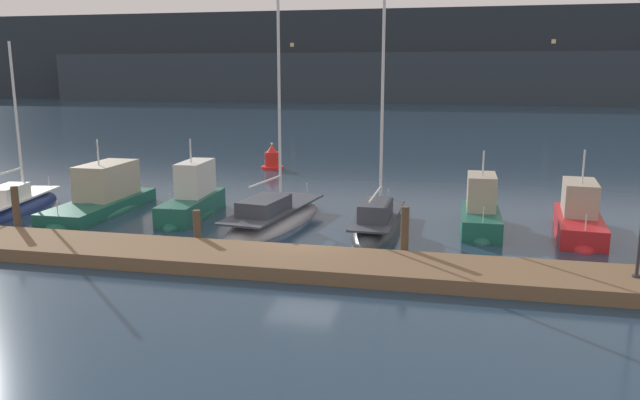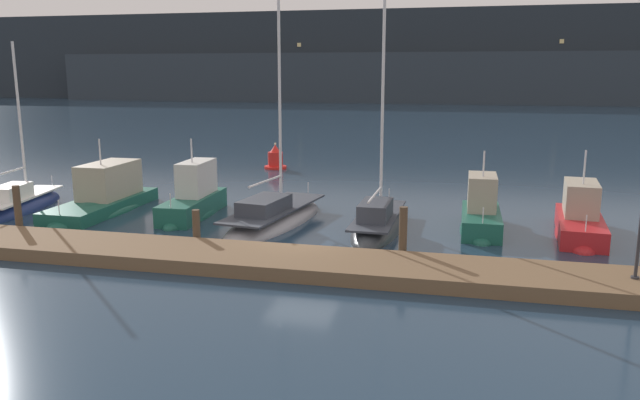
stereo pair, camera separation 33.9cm
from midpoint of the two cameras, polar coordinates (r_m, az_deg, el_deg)
ground_plane at (r=22.93m, az=-1.28°, el=-4.40°), size 400.00×400.00×0.00m
dock at (r=20.61m, az=-2.99°, el=-5.64°), size 46.55×2.80×0.45m
mooring_pile_1 at (r=27.11m, az=-25.58°, el=-0.88°), size 0.28×0.28×1.99m
mooring_pile_2 at (r=23.25m, az=-10.83°, el=-2.59°), size 0.28×0.28×1.41m
mooring_pile_3 at (r=21.30m, az=8.04°, el=-3.13°), size 0.28×0.28×1.90m
sailboat_berth_2 at (r=32.19m, az=-25.35°, el=-0.59°), size 2.79×6.75×8.35m
motorboat_berth_3 at (r=30.49m, az=-18.86°, el=-0.28°), size 2.44×7.38×3.98m
motorboat_berth_4 at (r=28.41m, az=-11.13°, el=-0.52°), size 1.82×5.57×4.07m
sailboat_berth_5 at (r=26.56m, az=-3.86°, el=-1.87°), size 3.46×8.28×10.20m
sailboat_berth_6 at (r=25.69m, az=5.70°, el=-2.37°), size 1.96×7.03×10.82m
motorboat_berth_7 at (r=26.22m, az=14.85°, el=-1.81°), size 1.67×4.81×3.83m
motorboat_berth_8 at (r=26.66m, az=22.98°, el=-2.27°), size 2.29×5.78×4.01m
channel_buoy at (r=41.49m, az=-3.87°, el=3.74°), size 1.47×1.47×1.73m
hillside_backdrop at (r=136.94m, az=10.60°, el=12.49°), size 240.00×23.00×18.67m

